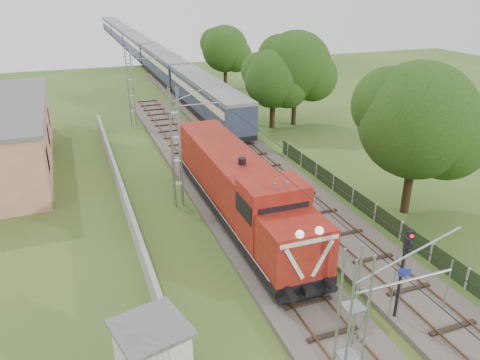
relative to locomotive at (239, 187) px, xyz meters
name	(u,v)px	position (x,y,z in m)	size (l,w,h in m)	color
ground	(301,301)	(0.00, -8.45, -2.35)	(140.00, 140.00, 0.00)	#305620
track_main	(248,229)	(0.00, -1.45, -2.17)	(4.20, 70.00, 0.45)	#6B6054
track_side	(247,151)	(5.00, 11.55, -2.17)	(4.20, 80.00, 0.45)	#6B6054
catenary	(177,148)	(-2.95, 3.55, 1.70)	(3.31, 70.00, 8.00)	gray
boundary_wall	(126,203)	(-6.50, 3.55, -1.60)	(0.25, 40.00, 1.50)	#9E9E99
fence	(401,231)	(8.00, -5.45, -1.75)	(0.12, 32.00, 1.20)	black
locomotive	(239,187)	(0.00, 0.00, 0.00)	(3.18, 18.18, 4.62)	black
coach_rake	(139,45)	(5.00, 69.37, 0.17)	(3.03, 113.32, 3.50)	black
signal_post	(405,260)	(3.20, -11.27, 0.89)	(0.50, 0.41, 4.72)	black
relay_hut	(153,354)	(-7.40, -10.85, -1.04)	(3.05, 3.05, 2.59)	silver
tree_a	(419,122)	(10.69, -2.53, 3.73)	(7.52, 7.16, 9.75)	#3A2418
tree_b	(297,67)	(12.90, 18.20, 3.62)	(7.39, 7.03, 9.58)	#3A2418
tree_c	(274,79)	(10.34, 17.99, 2.59)	(6.11, 5.82, 7.92)	#3A2418
tree_d	(226,49)	(11.96, 37.73, 2.97)	(6.58, 6.27, 8.53)	#3A2418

